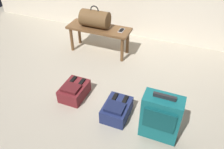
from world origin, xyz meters
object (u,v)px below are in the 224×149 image
object	(u,v)px
bench	(99,31)
backpack_navy	(117,109)
suitcase_upright_teal	(161,117)
duffel_bag_brown	(95,19)
backpack_maroon	(74,91)
cell_phone	(121,30)

from	to	relation	value
bench	backpack_navy	world-z (taller)	bench
backpack_navy	bench	bearing A→B (deg)	122.22
bench	suitcase_upright_teal	bearing A→B (deg)	-46.62
duffel_bag_brown	suitcase_upright_teal	distance (m)	1.92
duffel_bag_brown	backpack_maroon	xyz separation A→B (m)	(0.22, -1.12, -0.47)
backpack_maroon	cell_phone	bearing A→B (deg)	79.53
backpack_maroon	backpack_navy	bearing A→B (deg)	-9.53
suitcase_upright_teal	backpack_maroon	xyz separation A→B (m)	(-1.12, 0.23, -0.22)
duffel_bag_brown	backpack_maroon	size ratio (longest dim) A/B	1.16
bench	backpack_maroon	bearing A→B (deg)	-82.07
bench	backpack_maroon	size ratio (longest dim) A/B	2.63
duffel_bag_brown	backpack_maroon	bearing A→B (deg)	-79.06
duffel_bag_brown	backpack_navy	size ratio (longest dim) A/B	1.16
duffel_bag_brown	cell_phone	bearing A→B (deg)	3.02
backpack_navy	suitcase_upright_teal	bearing A→B (deg)	-14.15
cell_phone	backpack_navy	xyz separation A→B (m)	(0.40, -1.25, -0.35)
suitcase_upright_teal	backpack_navy	bearing A→B (deg)	165.85
bench	backpack_maroon	world-z (taller)	bench
bench	backpack_navy	xyz separation A→B (m)	(0.77, -1.22, -0.27)
bench	duffel_bag_brown	xyz separation A→B (m)	(-0.06, 0.00, 0.20)
duffel_bag_brown	bench	bearing A→B (deg)	0.00
suitcase_upright_teal	backpack_maroon	distance (m)	1.16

